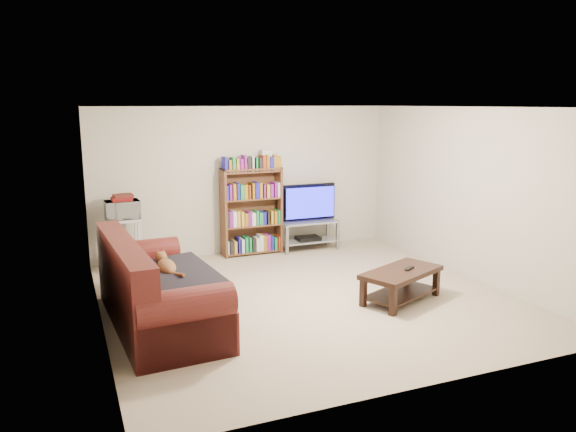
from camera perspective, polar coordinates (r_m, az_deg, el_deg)
name	(u,v)px	position (r m, az deg, el deg)	size (l,w,h in m)	color
floor	(307,297)	(7.28, 1.94, -8.27)	(5.00, 5.00, 0.00)	#C3AD91
ceiling	(308,107)	(6.85, 2.07, 10.99)	(5.00, 5.00, 0.00)	white
wall_back	(246,180)	(9.27, -4.32, 3.64)	(5.00, 5.00, 0.00)	beige
wall_front	(429,255)	(4.85, 14.18, -3.88)	(5.00, 5.00, 0.00)	beige
wall_left	(96,221)	(6.38, -18.95, -0.50)	(5.00, 5.00, 0.00)	beige
wall_right	(470,194)	(8.29, 17.99, 2.19)	(5.00, 5.00, 0.00)	beige
sofa	(152,296)	(6.48, -13.66, -7.87)	(1.15, 2.39, 1.00)	#541815
blanket	(172,277)	(6.30, -11.73, -6.12)	(0.90, 1.17, 0.10)	black
cat	(167,267)	(6.48, -12.22, -5.09)	(0.25, 0.64, 0.19)	brown
coffee_table	(401,279)	(7.21, 11.42, -6.33)	(1.23, 0.95, 0.40)	black
remote	(409,268)	(7.23, 12.23, -5.22)	(0.18, 0.05, 0.02)	black
tv_stand	(308,230)	(9.52, 2.05, -1.43)	(0.99, 0.45, 0.49)	#999EA3
television	(308,203)	(9.43, 2.07, 1.34)	(1.06, 0.14, 0.61)	black
dvd_player	(308,238)	(9.56, 2.05, -2.27)	(0.40, 0.28, 0.06)	black
bookshelf	(252,210)	(9.17, -3.72, 0.60)	(0.99, 0.32, 1.43)	brown
shelf_clutter	(256,161)	(9.10, -3.22, 5.58)	(0.72, 0.22, 0.28)	silver
microwave_stand	(124,237)	(8.64, -16.32, -2.08)	(0.51, 0.38, 0.78)	silver
microwave	(122,210)	(8.56, -16.48, 0.63)	(0.48, 0.33, 0.27)	silver
game_boxes	(122,199)	(8.53, -16.54, 1.67)	(0.28, 0.25, 0.05)	maroon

